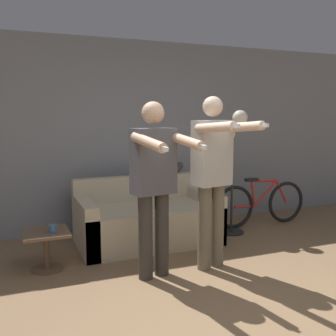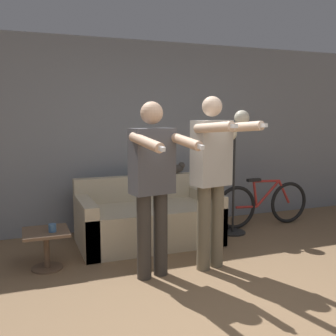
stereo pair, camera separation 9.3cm
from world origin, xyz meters
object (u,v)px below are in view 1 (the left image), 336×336
object	(u,v)px
person_right	(213,172)
bicycle	(261,203)
side_table	(46,242)
cup	(53,229)
couch	(147,221)
cat	(170,169)
floor_lamp	(233,143)
person_left	(154,179)

from	to	relation	value
person_right	bicycle	size ratio (longest dim) A/B	1.18
side_table	cup	bearing A→B (deg)	-47.87
couch	side_table	xyz separation A→B (m)	(-1.25, -0.45, 0.02)
cat	cup	xyz separation A→B (m)	(-1.65, -0.89, -0.41)
couch	cat	world-z (taller)	cat
floor_lamp	cat	bearing A→B (deg)	150.35
couch	person_left	size ratio (longest dim) A/B	1.00
couch	bicycle	bearing A→B (deg)	3.70
person_left	floor_lamp	size ratio (longest dim) A/B	1.04
person_right	bicycle	world-z (taller)	person_right
person_left	cat	world-z (taller)	person_left
cat	bicycle	size ratio (longest dim) A/B	0.32
person_left	cat	bearing A→B (deg)	52.11
person_left	bicycle	world-z (taller)	person_left
cat	cup	size ratio (longest dim) A/B	5.87
bicycle	cat	bearing A→B (deg)	168.88
person_left	cup	distance (m)	1.17
couch	floor_lamp	xyz separation A→B (m)	(1.20, -0.04, 0.94)
couch	cat	size ratio (longest dim) A/B	3.53
couch	side_table	bearing A→B (deg)	-160.06
floor_lamp	cup	size ratio (longest dim) A/B	20.04
person_right	cup	size ratio (longest dim) A/B	21.52
person_right	floor_lamp	size ratio (longest dim) A/B	1.07
person_right	cup	xyz separation A→B (m)	(-1.54, 0.52, -0.56)
person_left	cat	xyz separation A→B (m)	(0.74, 1.41, -0.12)
cup	bicycle	world-z (taller)	bicycle
floor_lamp	side_table	xyz separation A→B (m)	(-2.44, -0.41, -0.93)
couch	cat	bearing A→B (deg)	38.61
cup	person_left	bearing A→B (deg)	-30.02
person_left	person_right	size ratio (longest dim) A/B	0.97
bicycle	floor_lamp	bearing A→B (deg)	-164.57
cat	side_table	bearing A→B (deg)	-154.30
cup	couch	bearing A→B (deg)	23.70
couch	cup	bearing A→B (deg)	-156.30
person_right	cat	xyz separation A→B (m)	(0.11, 1.41, -0.15)
cat	floor_lamp	distance (m)	0.92
cup	cat	bearing A→B (deg)	28.39
cat	side_table	size ratio (longest dim) A/B	1.06
person_right	cat	world-z (taller)	person_right
person_right	bicycle	xyz separation A→B (m)	(1.42, 1.16, -0.69)
person_right	person_left	bearing A→B (deg)	168.20
person_left	floor_lamp	distance (m)	1.80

